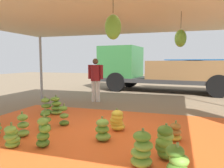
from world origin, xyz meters
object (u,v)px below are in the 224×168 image
at_px(banana_bunch_6, 43,133).
at_px(worker_0, 96,77).
at_px(banana_bunch_0, 175,133).
at_px(banana_bunch_1, 165,143).
at_px(banana_bunch_9, 45,121).
at_px(banana_bunch_10, 64,117).
at_px(banana_bunch_13, 117,121).
at_px(banana_bunch_5, 12,137).
at_px(banana_bunch_14, 46,107).
at_px(cargo_truck_main, 159,69).
at_px(banana_bunch_11, 142,150).
at_px(banana_bunch_3, 56,106).
at_px(banana_bunch_8, 103,130).
at_px(banana_bunch_2, 23,126).

bearing_deg(banana_bunch_6, worker_0, 100.04).
relative_size(banana_bunch_0, banana_bunch_1, 0.71).
distance_m(banana_bunch_9, banana_bunch_10, 0.46).
bearing_deg(banana_bunch_13, banana_bunch_5, -135.74).
bearing_deg(banana_bunch_14, banana_bunch_6, -56.50).
distance_m(banana_bunch_0, banana_bunch_5, 3.05).
distance_m(banana_bunch_6, cargo_truck_main, 8.53).
distance_m(banana_bunch_11, worker_0, 5.41).
bearing_deg(banana_bunch_3, banana_bunch_8, -37.57).
height_order(banana_bunch_2, cargo_truck_main, cargo_truck_main).
height_order(banana_bunch_3, cargo_truck_main, cargo_truck_main).
bearing_deg(banana_bunch_11, worker_0, 119.08).
xyz_separation_m(banana_bunch_13, banana_bunch_14, (-2.44, 0.86, -0.01)).
relative_size(banana_bunch_6, banana_bunch_10, 1.11).
xyz_separation_m(banana_bunch_3, banana_bunch_14, (-0.33, -0.01, -0.03)).
relative_size(banana_bunch_14, cargo_truck_main, 0.07).
bearing_deg(banana_bunch_8, banana_bunch_5, -150.28).
bearing_deg(banana_bunch_0, banana_bunch_2, -167.35).
bearing_deg(banana_bunch_1, banana_bunch_9, 165.00).
relative_size(banana_bunch_2, banana_bunch_8, 1.09).
bearing_deg(banana_bunch_5, banana_bunch_10, 82.44).
relative_size(banana_bunch_3, banana_bunch_6, 0.98).
relative_size(banana_bunch_0, banana_bunch_11, 0.71).
distance_m(banana_bunch_3, banana_bunch_8, 2.53).
relative_size(banana_bunch_5, banana_bunch_14, 0.88).
bearing_deg(banana_bunch_9, banana_bunch_6, -56.56).
distance_m(banana_bunch_5, banana_bunch_8, 1.65).
distance_m(banana_bunch_0, worker_0, 4.69).
distance_m(banana_bunch_9, banana_bunch_13, 1.65).
bearing_deg(banana_bunch_5, banana_bunch_8, 29.72).
xyz_separation_m(banana_bunch_3, banana_bunch_5, (0.57, -2.36, -0.05)).
height_order(banana_bunch_5, cargo_truck_main, cargo_truck_main).
relative_size(banana_bunch_3, banana_bunch_8, 1.22).
relative_size(banana_bunch_0, worker_0, 0.24).
height_order(banana_bunch_0, banana_bunch_14, banana_bunch_14).
height_order(banana_bunch_13, worker_0, worker_0).
bearing_deg(banana_bunch_10, banana_bunch_0, -5.67).
relative_size(banana_bunch_10, cargo_truck_main, 0.07).
bearing_deg(worker_0, banana_bunch_9, -86.96).
distance_m(banana_bunch_9, banana_bunch_11, 2.65).
bearing_deg(banana_bunch_3, banana_bunch_10, -49.08).
bearing_deg(worker_0, banana_bunch_1, -55.97).
height_order(banana_bunch_1, cargo_truck_main, cargo_truck_main).
distance_m(banana_bunch_14, worker_0, 2.54).
xyz_separation_m(banana_bunch_8, worker_0, (-1.70, 3.87, 0.77)).
height_order(banana_bunch_3, banana_bunch_10, banana_bunch_3).
distance_m(banana_bunch_3, banana_bunch_10, 1.17).
xyz_separation_m(banana_bunch_3, banana_bunch_10, (0.77, -0.89, -0.03)).
bearing_deg(banana_bunch_0, banana_bunch_9, -177.64).
relative_size(banana_bunch_2, banana_bunch_14, 0.98).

